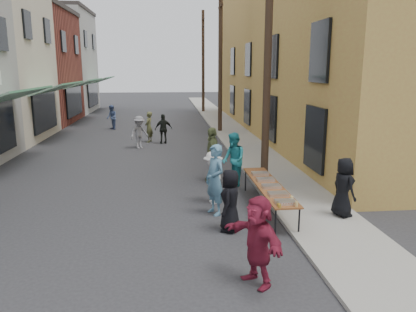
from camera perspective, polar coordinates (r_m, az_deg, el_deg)
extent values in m
plane|color=#28282B|center=(11.14, -10.58, -8.84)|extent=(120.00, 120.00, 0.00)
cube|color=gray|center=(25.98, 3.22, 3.52)|extent=(2.20, 60.00, 0.10)
cube|color=maroon|center=(33.24, -25.55, 11.11)|extent=(8.00, 8.00, 8.00)
cube|color=gray|center=(40.88, -21.84, 12.11)|extent=(8.00, 8.00, 9.00)
cube|color=#B37F40|center=(26.40, 17.31, 13.92)|extent=(10.00, 28.00, 10.00)
cylinder|color=#2D2116|center=(13.78, 8.42, 14.31)|extent=(0.26, 0.26, 9.00)
cylinder|color=#2D2116|center=(25.59, 1.75, 13.40)|extent=(0.26, 0.26, 9.00)
cylinder|color=#2D2116|center=(37.52, -0.69, 13.02)|extent=(0.26, 0.26, 9.00)
cube|color=brown|center=(11.62, 8.52, -4.09)|extent=(0.70, 4.00, 0.04)
cylinder|color=black|center=(9.94, 9.47, -9.24)|extent=(0.04, 0.04, 0.71)
cylinder|color=black|center=(10.11, 12.69, -9.02)|extent=(0.04, 0.04, 0.71)
cylinder|color=black|center=(13.42, 5.31, -3.44)|extent=(0.04, 0.04, 0.71)
cylinder|color=black|center=(13.54, 7.72, -3.36)|extent=(0.04, 0.04, 0.71)
cube|color=maroon|center=(10.08, 10.82, -6.36)|extent=(0.50, 0.33, 0.08)
cube|color=#B2B2B7|center=(10.67, 9.83, -5.27)|extent=(0.50, 0.33, 0.08)
cube|color=tan|center=(11.32, 8.89, -4.22)|extent=(0.50, 0.33, 0.08)
cube|color=#B2B2B7|center=(11.97, 8.06, -3.29)|extent=(0.50, 0.33, 0.08)
cube|color=tan|center=(12.63, 7.31, -2.45)|extent=(0.50, 0.33, 0.08)
cylinder|color=#A57F26|center=(9.75, 10.07, -6.98)|extent=(0.07, 0.07, 0.08)
cylinder|color=#A57F26|center=(9.84, 9.91, -6.79)|extent=(0.07, 0.07, 0.08)
cylinder|color=#A57F26|center=(9.93, 9.75, -6.61)|extent=(0.07, 0.07, 0.08)
cylinder|color=tan|center=(9.91, 12.35, -6.64)|extent=(0.08, 0.08, 0.12)
imported|color=black|center=(10.03, 3.16, -6.29)|extent=(0.75, 0.90, 1.57)
imported|color=teal|center=(11.11, 0.98, -3.36)|extent=(0.74, 0.85, 1.96)
imported|color=teal|center=(13.81, 3.60, -0.52)|extent=(0.89, 1.04, 1.85)
imported|color=silver|center=(12.05, 0.72, -3.06)|extent=(0.75, 1.11, 1.58)
imported|color=#606B3E|center=(14.32, 0.59, 0.18)|extent=(0.52, 1.16, 1.96)
imported|color=maroon|center=(7.68, 7.01, -11.74)|extent=(1.15, 1.66, 1.72)
imported|color=black|center=(11.32, 18.53, -4.17)|extent=(0.68, 0.88, 1.59)
imported|color=slate|center=(20.71, -9.65, 3.30)|extent=(1.20, 1.16, 1.64)
imported|color=black|center=(21.89, -6.27, 3.81)|extent=(0.98, 0.54, 1.59)
imported|color=#505330|center=(22.42, -8.32, 4.07)|extent=(0.56, 0.70, 1.68)
imported|color=#475B8A|center=(27.60, -13.39, 5.32)|extent=(0.87, 0.96, 1.62)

